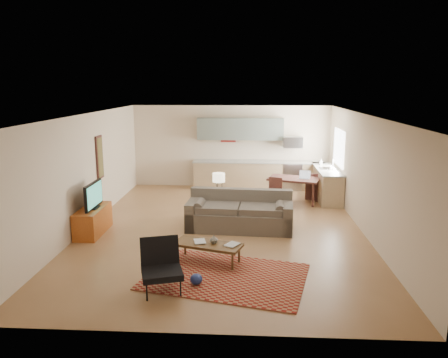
# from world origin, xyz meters

# --- Properties ---
(room) EXTENTS (9.00, 9.00, 9.00)m
(room) POSITION_xyz_m (0.00, 0.00, 1.35)
(room) COLOR olive
(room) RESTS_ON ground
(kitchen_counter_back) EXTENTS (4.26, 0.64, 0.92)m
(kitchen_counter_back) POSITION_xyz_m (0.90, 4.18, 0.46)
(kitchen_counter_back) COLOR tan
(kitchen_counter_back) RESTS_ON ground
(kitchen_counter_right) EXTENTS (0.64, 2.26, 0.92)m
(kitchen_counter_right) POSITION_xyz_m (2.93, 3.00, 0.46)
(kitchen_counter_right) COLOR tan
(kitchen_counter_right) RESTS_ON ground
(kitchen_range) EXTENTS (0.62, 0.62, 0.90)m
(kitchen_range) POSITION_xyz_m (2.00, 4.18, 0.45)
(kitchen_range) COLOR #A5A8AD
(kitchen_range) RESTS_ON ground
(kitchen_microwave) EXTENTS (0.62, 0.40, 0.35)m
(kitchen_microwave) POSITION_xyz_m (2.00, 4.20, 1.55)
(kitchen_microwave) COLOR #A5A8AD
(kitchen_microwave) RESTS_ON room
(upper_cabinets) EXTENTS (2.80, 0.34, 0.70)m
(upper_cabinets) POSITION_xyz_m (0.30, 4.33, 1.95)
(upper_cabinets) COLOR slate
(upper_cabinets) RESTS_ON room
(window_right) EXTENTS (0.02, 1.40, 1.05)m
(window_right) POSITION_xyz_m (3.23, 3.00, 1.55)
(window_right) COLOR white
(window_right) RESTS_ON room
(wall_art_left) EXTENTS (0.06, 0.42, 1.10)m
(wall_art_left) POSITION_xyz_m (-3.21, 0.90, 1.55)
(wall_art_left) COLOR olive
(wall_art_left) RESTS_ON room
(triptych) EXTENTS (1.70, 0.04, 0.50)m
(triptych) POSITION_xyz_m (-0.10, 4.47, 1.75)
(triptych) COLOR beige
(triptych) RESTS_ON room
(rug) EXTENTS (3.14, 2.51, 0.02)m
(rug) POSITION_xyz_m (0.20, -2.66, 0.01)
(rug) COLOR maroon
(rug) RESTS_ON floor
(sofa) EXTENTS (2.64, 1.29, 0.90)m
(sofa) POSITION_xyz_m (0.39, 0.01, 0.45)
(sofa) COLOR brown
(sofa) RESTS_ON floor
(coffee_table) EXTENTS (1.41, 0.89, 0.40)m
(coffee_table) POSITION_xyz_m (-0.18, -2.03, 0.20)
(coffee_table) COLOR #4B3117
(coffee_table) RESTS_ON floor
(book_a) EXTENTS (0.34, 0.38, 0.03)m
(book_a) POSITION_xyz_m (-0.44, -2.00, 0.40)
(book_a) COLOR maroon
(book_a) RESTS_ON coffee_table
(book_b) EXTENTS (0.48, 0.48, 0.02)m
(book_b) POSITION_xyz_m (0.20, -2.05, 0.40)
(book_b) COLOR navy
(book_b) RESTS_ON coffee_table
(vase) EXTENTS (0.19, 0.19, 0.16)m
(vase) POSITION_xyz_m (-0.06, -2.02, 0.47)
(vase) COLOR black
(vase) RESTS_ON coffee_table
(armchair) EXTENTS (0.94, 0.94, 0.86)m
(armchair) POSITION_xyz_m (-0.82, -3.28, 0.43)
(armchair) COLOR black
(armchair) RESTS_ON floor
(tv_credenza) EXTENTS (0.50, 1.30, 0.60)m
(tv_credenza) POSITION_xyz_m (-2.98, -0.48, 0.30)
(tv_credenza) COLOR #9D4717
(tv_credenza) RESTS_ON floor
(tv) EXTENTS (0.10, 1.00, 0.60)m
(tv) POSITION_xyz_m (-2.93, -0.48, 0.90)
(tv) COLOR black
(tv) RESTS_ON tv_credenza
(console_table) EXTENTS (0.66, 0.57, 0.65)m
(console_table) POSITION_xyz_m (-0.17, 0.98, 0.33)
(console_table) COLOR #3E1F1B
(console_table) RESTS_ON floor
(table_lamp) EXTENTS (0.44, 0.44, 0.52)m
(table_lamp) POSITION_xyz_m (-0.17, 0.98, 0.91)
(table_lamp) COLOR beige
(table_lamp) RESTS_ON console_table
(dining_table) EXTENTS (1.61, 1.22, 0.73)m
(dining_table) POSITION_xyz_m (1.90, 2.52, 0.36)
(dining_table) COLOR #3E1F1B
(dining_table) RESTS_ON floor
(dining_chair_near) EXTENTS (0.49, 0.50, 0.80)m
(dining_chair_near) POSITION_xyz_m (1.30, 2.06, 0.40)
(dining_chair_near) COLOR #3E1F1B
(dining_chair_near) RESTS_ON floor
(dining_chair_far) EXTENTS (0.45, 0.46, 0.81)m
(dining_chair_far) POSITION_xyz_m (2.50, 2.98, 0.40)
(dining_chair_far) COLOR #3E1F1B
(dining_chair_far) RESTS_ON floor
(laptop) EXTENTS (0.35, 0.29, 0.23)m
(laptop) POSITION_xyz_m (2.18, 2.42, 0.84)
(laptop) COLOR #A5A8AD
(laptop) RESTS_ON dining_table
(soap_bottle) EXTENTS (0.09, 0.10, 0.19)m
(soap_bottle) POSITION_xyz_m (2.83, 3.59, 1.02)
(soap_bottle) COLOR beige
(soap_bottle) RESTS_ON kitchen_counter_right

